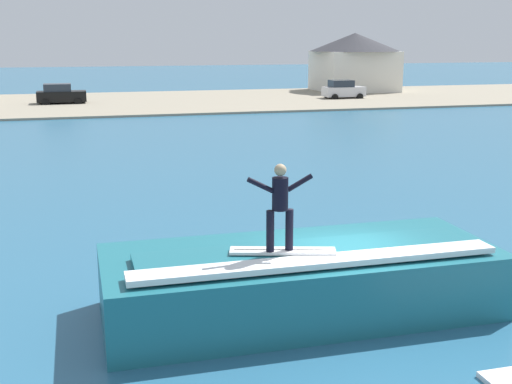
{
  "coord_description": "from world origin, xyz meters",
  "views": [
    {
      "loc": [
        -5.26,
        -12.18,
        5.74
      ],
      "look_at": [
        -0.85,
        4.0,
        1.82
      ],
      "focal_mm": 46.32,
      "sensor_mm": 36.0,
      "label": 1
    }
  ],
  "objects_px": {
    "surfboard": "(283,251)",
    "car_near_shore": "(61,94)",
    "house_gabled_white": "(354,60)",
    "wave_crest": "(301,280)",
    "car_far_shore": "(343,90)",
    "surfer": "(280,202)"
  },
  "relations": [
    {
      "from": "surfboard",
      "to": "car_near_shore",
      "type": "distance_m",
      "value": 48.78
    },
    {
      "from": "house_gabled_white",
      "to": "wave_crest",
      "type": "bearing_deg",
      "value": -114.52
    },
    {
      "from": "car_far_shore",
      "to": "house_gabled_white",
      "type": "bearing_deg",
      "value": 60.38
    },
    {
      "from": "car_near_shore",
      "to": "house_gabled_white",
      "type": "bearing_deg",
      "value": 11.82
    },
    {
      "from": "wave_crest",
      "to": "surfer",
      "type": "distance_m",
      "value": 2.05
    },
    {
      "from": "wave_crest",
      "to": "car_near_shore",
      "type": "distance_m",
      "value": 48.36
    },
    {
      "from": "surfboard",
      "to": "car_far_shore",
      "type": "relative_size",
      "value": 0.55
    },
    {
      "from": "surfboard",
      "to": "car_near_shore",
      "type": "bearing_deg",
      "value": 95.93
    },
    {
      "from": "car_far_shore",
      "to": "house_gabled_white",
      "type": "relative_size",
      "value": 0.4
    },
    {
      "from": "surfer",
      "to": "house_gabled_white",
      "type": "distance_m",
      "value": 60.55
    },
    {
      "from": "surfboard",
      "to": "house_gabled_white",
      "type": "xyz_separation_m",
      "value": [
        25.39,
        54.88,
        1.89
      ]
    },
    {
      "from": "surfer",
      "to": "house_gabled_white",
      "type": "bearing_deg",
      "value": 65.12
    },
    {
      "from": "surfer",
      "to": "car_near_shore",
      "type": "xyz_separation_m",
      "value": [
        -4.96,
        48.56,
        -1.65
      ]
    },
    {
      "from": "wave_crest",
      "to": "surfer",
      "type": "bearing_deg",
      "value": -141.37
    },
    {
      "from": "house_gabled_white",
      "to": "surfboard",
      "type": "bearing_deg",
      "value": -114.83
    },
    {
      "from": "wave_crest",
      "to": "surfboard",
      "type": "bearing_deg",
      "value": -140.33
    },
    {
      "from": "car_far_shore",
      "to": "house_gabled_white",
      "type": "distance_m",
      "value": 9.59
    },
    {
      "from": "house_gabled_white",
      "to": "surfer",
      "type": "bearing_deg",
      "value": -114.88
    },
    {
      "from": "surfer",
      "to": "car_far_shore",
      "type": "xyz_separation_m",
      "value": [
        20.9,
        46.88,
        -1.66
      ]
    },
    {
      "from": "surfer",
      "to": "house_gabled_white",
      "type": "height_order",
      "value": "house_gabled_white"
    },
    {
      "from": "house_gabled_white",
      "to": "car_near_shore",
      "type": "bearing_deg",
      "value": -168.18
    },
    {
      "from": "car_near_shore",
      "to": "car_far_shore",
      "type": "distance_m",
      "value": 25.92
    }
  ]
}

